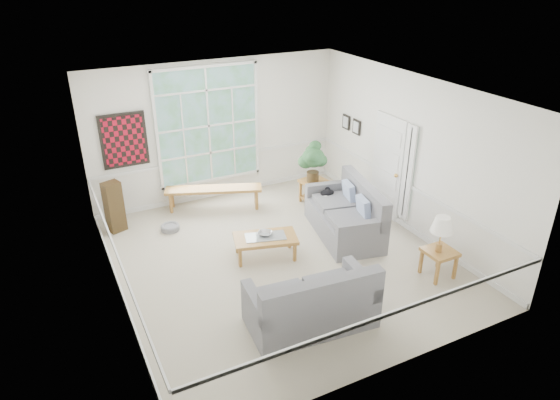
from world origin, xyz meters
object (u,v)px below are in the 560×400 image
Objects in this scene: loveseat_right at (344,210)px; coffee_table at (266,247)px; end_table at (314,191)px; loveseat_front at (311,295)px; side_table at (438,263)px.

coffee_table is at bearing -165.80° from loveseat_right.
coffee_table is at bearing -140.90° from end_table.
end_table is (0.19, 1.46, -0.25)m from loveseat_right.
coffee_table is (-1.69, -0.07, -0.31)m from loveseat_right.
loveseat_front reaches higher than side_table.
end_table is at bearing 94.45° from loveseat_right.
loveseat_right reaches higher than coffee_table.
loveseat_right is at bearing 18.23° from coffee_table.
loveseat_front is 3.65× the size of side_table.
coffee_table is 2.43m from end_table.
end_table is 3.38m from side_table.
side_table is at bearing -82.41° from end_table.
side_table is (0.63, -1.89, -0.27)m from loveseat_right.
loveseat_front is 3.46× the size of end_table.
loveseat_right reaches higher than side_table.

